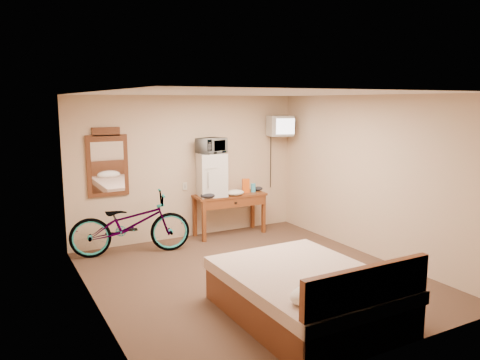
{
  "coord_description": "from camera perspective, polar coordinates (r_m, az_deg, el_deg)",
  "views": [
    {
      "loc": [
        -3.12,
        -5.3,
        2.4
      ],
      "look_at": [
        0.21,
        0.78,
        1.23
      ],
      "focal_mm": 35.0,
      "sensor_mm": 36.0,
      "label": 1
    }
  ],
  "objects": [
    {
      "name": "wall_mirror",
      "position": [
        7.83,
        -15.85,
        1.98
      ],
      "size": [
        0.66,
        0.04,
        1.12
      ],
      "color": "brown",
      "rests_on": "room"
    },
    {
      "name": "snack_bag",
      "position": [
        8.54,
        0.71,
        -0.7
      ],
      "size": [
        0.14,
        0.11,
        0.25
      ],
      "primitive_type": "cube",
      "rotation": [
        0.0,
        0.0,
        -0.27
      ],
      "color": "#E45B14",
      "rests_on": "desk"
    },
    {
      "name": "cloth_dark_b",
      "position": [
        8.72,
        2.22,
        -1.06
      ],
      "size": [
        0.18,
        0.14,
        0.08
      ],
      "primitive_type": "ellipsoid",
      "color": "black",
      "rests_on": "desk"
    },
    {
      "name": "bed",
      "position": [
        5.38,
        8.41,
        -13.57
      ],
      "size": [
        1.56,
        2.06,
        0.9
      ],
      "color": "brown",
      "rests_on": "floor"
    },
    {
      "name": "desk",
      "position": [
        8.42,
        -1.17,
        -2.59
      ],
      "size": [
        1.32,
        0.55,
        0.75
      ],
      "color": "brown",
      "rests_on": "floor"
    },
    {
      "name": "cloth_dark_a",
      "position": [
        8.06,
        -3.92,
        -1.88
      ],
      "size": [
        0.27,
        0.2,
        0.1
      ],
      "primitive_type": "ellipsoid",
      "color": "black",
      "rests_on": "desk"
    },
    {
      "name": "cloth_cream",
      "position": [
        8.29,
        -0.6,
        -1.55
      ],
      "size": [
        0.33,
        0.26,
        0.1
      ],
      "primitive_type": "ellipsoid",
      "color": "beige",
      "rests_on": "desk"
    },
    {
      "name": "blue_cup",
      "position": [
        8.6,
        1.62,
        -0.95
      ],
      "size": [
        0.09,
        0.09,
        0.16
      ],
      "primitive_type": "cylinder",
      "color": "#40B2DC",
      "rests_on": "desk"
    },
    {
      "name": "bicycle",
      "position": [
        7.6,
        -13.19,
        -5.23
      ],
      "size": [
        1.96,
        1.01,
        0.98
      ],
      "primitive_type": "imported",
      "rotation": [
        0.0,
        0.0,
        1.37
      ],
      "color": "black",
      "rests_on": "floor"
    },
    {
      "name": "mini_fridge",
      "position": [
        8.2,
        -3.47,
        0.65
      ],
      "size": [
        0.53,
        0.51,
        0.76
      ],
      "color": "silver",
      "rests_on": "desk"
    },
    {
      "name": "microwave",
      "position": [
        8.14,
        -3.5,
        4.21
      ],
      "size": [
        0.56,
        0.47,
        0.26
      ],
      "primitive_type": "imported",
      "rotation": [
        0.0,
        0.0,
        0.34
      ],
      "color": "silver",
      "rests_on": "mini_fridge"
    },
    {
      "name": "room",
      "position": [
        6.26,
        1.76,
        -1.02
      ],
      "size": [
        4.6,
        4.64,
        2.5
      ],
      "color": "#4B3725",
      "rests_on": "ground"
    },
    {
      "name": "crt_television",
      "position": [
        8.8,
        4.88,
        6.58
      ],
      "size": [
        0.5,
        0.6,
        0.37
      ],
      "color": "black",
      "rests_on": "room"
    }
  ]
}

